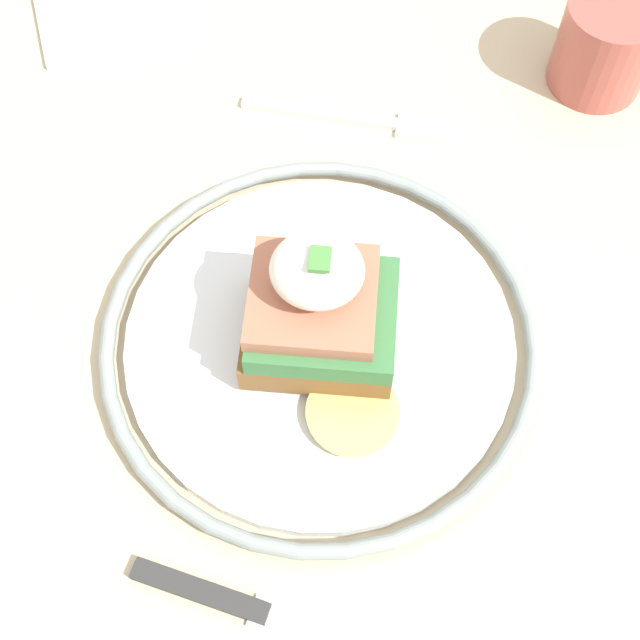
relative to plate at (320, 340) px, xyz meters
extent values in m
plane|color=gray|center=(-0.03, -0.04, -0.75)|extent=(6.00, 6.00, 0.00)
cube|color=#C6B28E|center=(-0.03, -0.04, -0.02)|extent=(1.07, 0.78, 0.03)
cylinder|color=#C6B28E|center=(-0.51, -0.36, -0.39)|extent=(0.06, 0.06, 0.71)
cylinder|color=#C6B28E|center=(-0.51, 0.29, -0.39)|extent=(0.06, 0.06, 0.71)
cylinder|color=silver|center=(0.00, 0.00, 0.00)|extent=(0.25, 0.25, 0.01)
torus|color=gray|center=(0.00, 0.00, 0.00)|extent=(0.28, 0.28, 0.01)
cube|color=brown|center=(0.00, 0.00, 0.02)|extent=(0.08, 0.09, 0.02)
cube|color=#38703D|center=(0.00, 0.00, 0.04)|extent=(0.08, 0.09, 0.02)
cube|color=#AD664C|center=(0.00, 0.00, 0.05)|extent=(0.07, 0.08, 0.01)
ellipsoid|color=white|center=(-0.01, 0.00, 0.08)|extent=(0.05, 0.05, 0.04)
cylinder|color=#EAD166|center=(0.05, 0.02, 0.01)|extent=(0.06, 0.06, 0.00)
cube|color=#47843D|center=(0.00, 0.00, 0.10)|extent=(0.02, 0.01, 0.00)
cube|color=silver|center=(-0.19, -0.02, -0.01)|extent=(0.02, 0.12, 0.00)
cube|color=silver|center=(-0.18, 0.06, -0.01)|extent=(0.03, 0.04, 0.00)
cube|color=#2D2D2D|center=(0.16, -0.05, 0.00)|extent=(0.03, 0.08, 0.01)
cylinder|color=#AD5147|center=(-0.25, 0.19, 0.03)|extent=(0.07, 0.07, 0.07)
cylinder|color=gold|center=(-0.25, 0.19, 0.06)|extent=(0.06, 0.06, 0.00)
cube|color=silver|center=(-0.29, -0.20, 0.00)|extent=(0.14, 0.14, 0.01)
camera|label=1|loc=(0.26, 0.02, 0.51)|focal=50.00mm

